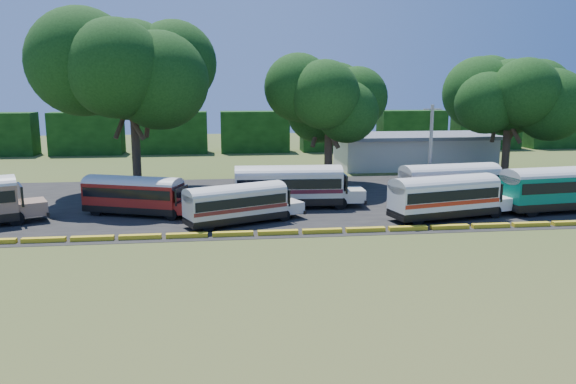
{
  "coord_description": "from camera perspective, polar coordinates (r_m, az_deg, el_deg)",
  "views": [
    {
      "loc": [
        -5.26,
        -35.1,
        9.89
      ],
      "look_at": [
        -0.2,
        6.0,
        1.93
      ],
      "focal_mm": 35.0,
      "sensor_mm": 36.0,
      "label": 1
    }
  ],
  "objects": [
    {
      "name": "ground",
      "position": [
        36.85,
        1.46,
        -4.69
      ],
      "size": [
        160.0,
        160.0,
        0.0
      ],
      "primitive_type": "plane",
      "color": "#35551C",
      "rests_on": "ground"
    },
    {
      "name": "bus_white_blue",
      "position": [
        49.19,
        16.3,
        1.08
      ],
      "size": [
        10.4,
        3.77,
        3.34
      ],
      "rotation": [
        0.0,
        0.0,
        0.13
      ],
      "color": "black",
      "rests_on": "ground"
    },
    {
      "name": "terminal_building",
      "position": [
        69.58,
        12.6,
        4.14
      ],
      "size": [
        19.0,
        9.0,
        4.0
      ],
      "color": "beige",
      "rests_on": "ground"
    },
    {
      "name": "tree_west",
      "position": [
        53.51,
        -15.57,
        11.8
      ],
      "size": [
        12.31,
        12.31,
        15.66
      ],
      "color": "#362A1B",
      "rests_on": "ground"
    },
    {
      "name": "bus_white_red",
      "position": [
        43.09,
        15.78,
        -0.27
      ],
      "size": [
        10.28,
        4.67,
        3.28
      ],
      "rotation": [
        0.0,
        0.0,
        0.23
      ],
      "color": "black",
      "rests_on": "ground"
    },
    {
      "name": "tree_east",
      "position": [
        63.91,
        21.63,
        9.12
      ],
      "size": [
        10.19,
        10.19,
        12.54
      ],
      "color": "#362A1B",
      "rests_on": "ground"
    },
    {
      "name": "tree_center",
      "position": [
        55.27,
        4.21,
        9.54
      ],
      "size": [
        8.87,
        8.87,
        11.93
      ],
      "color": "#362A1B",
      "rests_on": "ground"
    },
    {
      "name": "bus_cream_west",
      "position": [
        40.15,
        -5.08,
        -0.99
      ],
      "size": [
        9.03,
        5.53,
        2.93
      ],
      "rotation": [
        0.0,
        0.0,
        0.41
      ],
      "color": "black",
      "rests_on": "ground"
    },
    {
      "name": "utility_pole",
      "position": [
        51.67,
        14.28,
        4.21
      ],
      "size": [
        1.6,
        0.3,
        8.14
      ],
      "color": "gray",
      "rests_on": "ground"
    },
    {
      "name": "bus_teal",
      "position": [
        48.82,
        26.0,
        0.53
      ],
      "size": [
        11.09,
        3.92,
        3.57
      ],
      "rotation": [
        0.0,
        0.0,
        0.12
      ],
      "color": "black",
      "rests_on": "ground"
    },
    {
      "name": "curb",
      "position": [
        37.76,
        1.24,
        -4.06
      ],
      "size": [
        53.7,
        0.45,
        0.3
      ],
      "color": "yellow",
      "rests_on": "ground"
    },
    {
      "name": "bus_cream_east",
      "position": [
        45.4,
        0.32,
        0.83
      ],
      "size": [
        10.66,
        3.08,
        3.47
      ],
      "rotation": [
        0.0,
        0.0,
        -0.04
      ],
      "color": "black",
      "rests_on": "ground"
    },
    {
      "name": "treeline_backdrop",
      "position": [
        83.55,
        -3.39,
        6.14
      ],
      "size": [
        130.0,
        4.0,
        6.0
      ],
      "color": "black",
      "rests_on": "ground"
    },
    {
      "name": "asphalt_strip",
      "position": [
        48.53,
        0.55,
        -0.86
      ],
      "size": [
        64.0,
        24.0,
        0.02
      ],
      "primitive_type": "cube",
      "color": "black",
      "rests_on": "ground"
    },
    {
      "name": "bus_red",
      "position": [
        44.31,
        -15.21,
        -0.1
      ],
      "size": [
        9.41,
        5.39,
        3.03
      ],
      "rotation": [
        0.0,
        0.0,
        -0.36
      ],
      "color": "black",
      "rests_on": "ground"
    }
  ]
}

